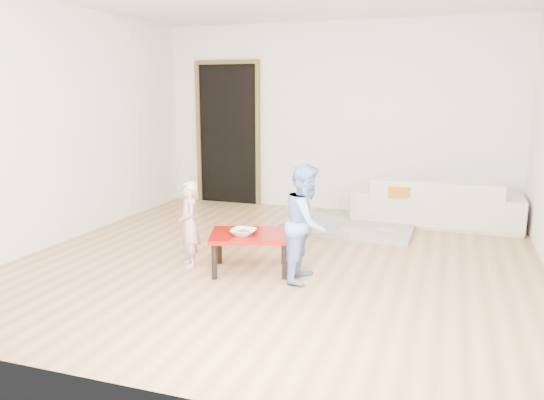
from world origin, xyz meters
The scene contains 13 objects.
floor centered at (0.00, 0.00, 0.00)m, with size 5.00×5.00×0.01m, color #A07544.
back_wall centered at (0.00, 2.50, 1.30)m, with size 5.00×0.02×2.60m, color white.
left_wall centered at (-2.50, 0.00, 1.30)m, with size 0.02×5.00×2.60m, color white.
doorway centered at (-1.60, 2.48, 1.02)m, with size 1.02×0.08×2.11m, color brown, non-canonical shape.
sofa centered at (1.43, 2.05, 0.30)m, with size 2.04×0.80×0.60m, color beige.
cushion centered at (1.06, 1.85, 0.46)m, with size 0.48×0.42×0.13m, color orange.
red_table centered at (-0.14, -0.41, 0.18)m, with size 0.73×0.55×0.37m, color #900C07, non-canonical shape.
bowl centered at (-0.18, -0.49, 0.39)m, with size 0.23×0.23×0.06m, color white.
broccoli centered at (-0.18, -0.49, 0.39)m, with size 0.12×0.12×0.06m, color #2D5919, non-canonical shape.
child_pink centered at (-0.75, -0.46, 0.41)m, with size 0.30×0.20×0.83m, color #D15F77.
child_blue centered at (0.41, -0.46, 0.52)m, with size 0.51×0.39×1.04m, color #5885CC.
basin centered at (-0.10, 0.90, 0.06)m, with size 0.39×0.39×0.12m, color teal.
blanket centered at (0.57, 1.44, 0.03)m, with size 1.28×1.07×0.06m, color #B4AC9F, non-canonical shape.
Camera 1 is at (1.58, -4.84, 1.65)m, focal length 35.00 mm.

